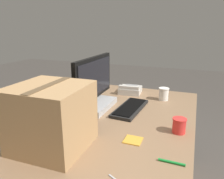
% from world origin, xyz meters
% --- Properties ---
extents(office_desk, '(1.80, 0.90, 0.73)m').
position_xyz_m(office_desk, '(0.00, 0.00, 0.37)').
color(office_desk, '#8C6B4C').
rests_on(office_desk, ground_plane).
extents(monitor, '(0.56, 0.24, 0.39)m').
position_xyz_m(monitor, '(0.24, 0.27, 0.88)').
color(monitor, '#B7B7B7').
rests_on(monitor, office_desk).
extents(keyboard, '(0.42, 0.18, 0.03)m').
position_xyz_m(keyboard, '(0.30, 0.01, 0.74)').
color(keyboard, black).
rests_on(keyboard, office_desk).
extents(desk_phone, '(0.20, 0.20, 0.08)m').
position_xyz_m(desk_phone, '(0.69, 0.13, 0.76)').
color(desk_phone, beige).
rests_on(desk_phone, office_desk).
extents(paper_cup_left, '(0.08, 0.08, 0.09)m').
position_xyz_m(paper_cup_left, '(0.06, -0.36, 0.78)').
color(paper_cup_left, red).
rests_on(paper_cup_left, office_desk).
extents(paper_cup_right, '(0.08, 0.08, 0.10)m').
position_xyz_m(paper_cup_right, '(0.61, -0.19, 0.78)').
color(paper_cup_right, white).
rests_on(paper_cup_right, office_desk).
extents(cardboard_box, '(0.35, 0.36, 0.33)m').
position_xyz_m(cardboard_box, '(-0.33, 0.23, 0.89)').
color(cardboard_box, tan).
rests_on(cardboard_box, office_desk).
extents(pen_marker, '(0.01, 0.12, 0.01)m').
position_xyz_m(pen_marker, '(-0.26, -0.36, 0.74)').
color(pen_marker, '#198C33').
rests_on(pen_marker, office_desk).
extents(sticky_note_pad, '(0.09, 0.09, 0.01)m').
position_xyz_m(sticky_note_pad, '(-0.13, -0.14, 0.73)').
color(sticky_note_pad, gold).
rests_on(sticky_note_pad, office_desk).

